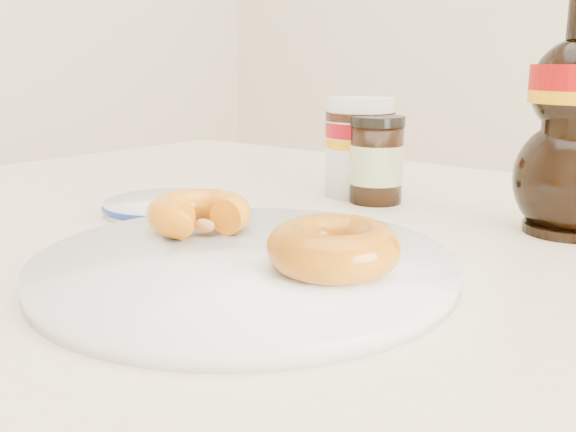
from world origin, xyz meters
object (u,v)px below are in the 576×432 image
Objects in this scene: plate at (245,264)px; nutella_jar at (360,143)px; dining_table at (404,357)px; dark_jar at (376,161)px; blue_rim_saucer at (166,205)px; donut_bitten at (199,213)px; donut_whole at (333,247)px.

plate is 2.73× the size of nutella_jar.
dark_jar reaches higher than dining_table.
plate is 2.38× the size of blue_rim_saucer.
dining_table is 16.29× the size of donut_bitten.
donut_bitten is at bearing -86.21° from nutella_jar.
donut_whole reaches higher than donut_bitten.
donut_whole is at bearing -93.01° from dining_table.
dining_table is 0.21m from donut_bitten.
dark_jar is (-0.06, 0.27, 0.04)m from plate.
dark_jar is at bearing 51.65° from blue_rim_saucer.
nutella_jar is at bearing 107.59° from plate.
dark_jar is (-0.13, 0.26, 0.02)m from donut_whole.
donut_whole reaches higher than plate.
dark_jar is at bearing 75.41° from donut_bitten.
dining_table is 15.53× the size of donut_whole.
donut_whole is 0.95× the size of dark_jar.
dark_jar is at bearing 101.88° from plate.
dark_jar reaches higher than donut_whole.
plate reaches higher than dining_table.
blue_rim_saucer is (-0.27, 0.08, -0.02)m from donut_whole.
plate is at bearing -124.51° from dining_table.
donut_whole reaches higher than dining_table.
donut_bitten is 0.77× the size of nutella_jar.
donut_bitten is 0.91× the size of dark_jar.
nutella_jar is (-0.02, 0.27, 0.03)m from donut_bitten.
donut_whole is at bearing 10.38° from plate.
dark_jar reaches higher than blue_rim_saucer.
dining_table is 0.25m from dark_jar.
donut_whole is at bearing -16.96° from blue_rim_saucer.
blue_rim_saucer is at bearing -117.82° from nutella_jar.
donut_bitten is at bearing -28.86° from blue_rim_saucer.
blue_rim_saucer is at bearing 163.04° from donut_whole.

